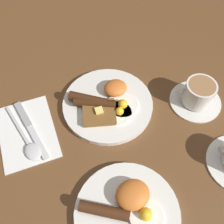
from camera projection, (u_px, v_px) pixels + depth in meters
ground_plane at (108, 106)px, 0.73m from camera, size 3.00×3.00×0.00m
breakfast_plate_near at (107, 103)px, 0.72m from camera, size 0.25×0.25×0.04m
breakfast_plate_far at (128, 211)px, 0.56m from camera, size 0.23×0.23×0.05m
teacup_near at (198, 95)px, 0.71m from camera, size 0.14×0.14×0.07m
napkin at (27, 132)px, 0.68m from camera, size 0.15×0.21×0.01m
knife at (29, 126)px, 0.68m from camera, size 0.04×0.20×0.01m
spoon at (30, 146)px, 0.65m from camera, size 0.06×0.19×0.01m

